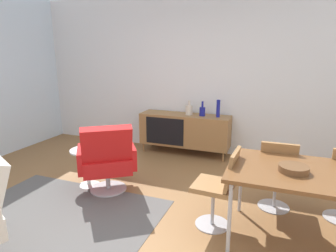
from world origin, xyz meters
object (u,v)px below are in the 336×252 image
object	(u,v)px
sideboard	(184,130)
vase_sculptural_dark	(202,111)
dining_chair_back_left	(277,172)
dining_chair_near_window	(220,185)
vase_cobalt	(218,109)
wooden_bowl_on_table	(294,169)
fruit_bowl	(86,146)
lounge_chair_red	(107,158)
side_table_round	(88,163)
dining_table	(320,177)
vase_ceramic_small	(189,110)

from	to	relation	value
sideboard	vase_sculptural_dark	size ratio (longest dim) A/B	6.33
dining_chair_back_left	dining_chair_near_window	distance (m)	0.78
vase_cobalt	vase_sculptural_dark	xyz separation A→B (m)	(-0.27, 0.00, -0.06)
wooden_bowl_on_table	fruit_bowl	distance (m)	2.56
dining_chair_back_left	lounge_chair_red	xyz separation A→B (m)	(-2.04, -0.30, -0.00)
vase_cobalt	side_table_round	bearing A→B (deg)	-129.12
lounge_chair_red	fruit_bowl	size ratio (longest dim) A/B	4.73
sideboard	dining_table	distance (m)	2.83
lounge_chair_red	fruit_bowl	bearing A→B (deg)	169.67
vase_sculptural_dark	lounge_chair_red	size ratio (longest dim) A/B	0.27
dining_table	wooden_bowl_on_table	bearing A→B (deg)	-165.00
lounge_chair_red	vase_sculptural_dark	bearing A→B (deg)	66.62
lounge_chair_red	side_table_round	xyz separation A→B (m)	(-0.36, 0.07, -0.15)
lounge_chair_red	fruit_bowl	xyz separation A→B (m)	(-0.36, 0.07, 0.10)
dining_chair_back_left	dining_chair_near_window	bearing A→B (deg)	-133.85
dining_table	dining_chair_back_left	distance (m)	0.70
dining_chair_near_window	sideboard	bearing A→B (deg)	116.74
vase_ceramic_small	dining_chair_back_left	distance (m)	2.14
dining_chair_near_window	fruit_bowl	distance (m)	1.89
fruit_bowl	vase_sculptural_dark	bearing A→B (deg)	56.73
dining_chair_back_left	vase_ceramic_small	bearing A→B (deg)	135.05
vase_sculptural_dark	dining_table	xyz separation A→B (m)	(1.61, -2.05, -0.11)
vase_cobalt	sideboard	bearing A→B (deg)	-179.82
vase_ceramic_small	dining_table	world-z (taller)	vase_ceramic_small
side_table_round	fruit_bowl	bearing A→B (deg)	-132.33
sideboard	dining_chair_near_window	bearing A→B (deg)	-63.26
wooden_bowl_on_table	dining_table	bearing A→B (deg)	15.00
vase_cobalt	side_table_round	xyz separation A→B (m)	(-1.41, -1.73, -0.55)
vase_ceramic_small	dining_chair_back_left	bearing A→B (deg)	-44.95
sideboard	vase_cobalt	bearing A→B (deg)	0.18
vase_cobalt	lounge_chair_red	xyz separation A→B (m)	(-1.05, -1.80, -0.40)
sideboard	lounge_chair_red	bearing A→B (deg)	-104.41
vase_sculptural_dark	vase_cobalt	bearing A→B (deg)	0.00
lounge_chair_red	wooden_bowl_on_table	bearing A→B (deg)	-8.28
vase_ceramic_small	dining_chair_near_window	xyz separation A→B (m)	(0.96, -2.06, -0.34)
sideboard	lounge_chair_red	size ratio (longest dim) A/B	1.69
sideboard	fruit_bowl	size ratio (longest dim) A/B	8.00
vase_cobalt	vase_ceramic_small	size ratio (longest dim) A/B	1.16
vase_sculptural_dark	wooden_bowl_on_table	world-z (taller)	vase_sculptural_dark
vase_ceramic_small	dining_chair_back_left	world-z (taller)	vase_ceramic_small
vase_ceramic_small	lounge_chair_red	bearing A→B (deg)	-106.69
vase_ceramic_small	fruit_bowl	xyz separation A→B (m)	(-0.90, -1.74, -0.25)
sideboard	lounge_chair_red	xyz separation A→B (m)	(-0.46, -1.80, 0.03)
sideboard	vase_cobalt	size ratio (longest dim) A/B	5.44
wooden_bowl_on_table	fruit_bowl	world-z (taller)	wooden_bowl_on_table
dining_chair_near_window	fruit_bowl	bearing A→B (deg)	170.14
side_table_round	dining_chair_near_window	bearing A→B (deg)	-9.89
vase_ceramic_small	wooden_bowl_on_table	xyz separation A→B (m)	(1.62, -2.12, -0.04)
sideboard	vase_ceramic_small	bearing A→B (deg)	1.39
lounge_chair_red	side_table_round	distance (m)	0.39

